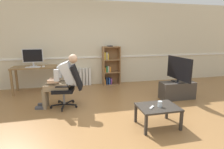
# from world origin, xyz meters

# --- Properties ---
(ground_plane) EXTENTS (18.00, 18.00, 0.00)m
(ground_plane) POSITION_xyz_m (0.00, 0.00, 0.00)
(ground_plane) COLOR olive
(back_wall) EXTENTS (12.00, 0.13, 2.70)m
(back_wall) POSITION_xyz_m (0.00, 2.65, 1.35)
(back_wall) COLOR beige
(back_wall) RESTS_ON ground_plane
(computer_desk) EXTENTS (1.21, 0.56, 0.76)m
(computer_desk) POSITION_xyz_m (-1.83, 2.15, 0.64)
(computer_desk) COLOR olive
(computer_desk) RESTS_ON ground_plane
(imac_monitor) EXTENTS (0.56, 0.14, 0.50)m
(imac_monitor) POSITION_xyz_m (-1.86, 2.23, 1.04)
(imac_monitor) COLOR silver
(imac_monitor) RESTS_ON computer_desk
(keyboard) EXTENTS (0.40, 0.12, 0.02)m
(keyboard) POSITION_xyz_m (-1.84, 2.01, 0.77)
(keyboard) COLOR white
(keyboard) RESTS_ON computer_desk
(computer_mouse) EXTENTS (0.06, 0.10, 0.03)m
(computer_mouse) POSITION_xyz_m (-1.56, 2.03, 0.77)
(computer_mouse) COLOR white
(computer_mouse) RESTS_ON computer_desk
(bookshelf) EXTENTS (0.57, 0.29, 1.30)m
(bookshelf) POSITION_xyz_m (0.47, 2.44, 0.62)
(bookshelf) COLOR olive
(bookshelf) RESTS_ON ground_plane
(radiator) EXTENTS (0.88, 0.08, 0.58)m
(radiator) POSITION_xyz_m (-0.61, 2.54, 0.29)
(radiator) COLOR white
(radiator) RESTS_ON ground_plane
(office_chair) EXTENTS (0.79, 0.62, 0.99)m
(office_chair) POSITION_xyz_m (-0.87, 0.77, 0.53)
(office_chair) COLOR black
(office_chair) RESTS_ON ground_plane
(person_seated) EXTENTS (0.99, 0.45, 1.23)m
(person_seated) POSITION_xyz_m (-1.04, 0.80, 0.65)
(person_seated) COLOR #937F60
(person_seated) RESTS_ON ground_plane
(tv_stand) EXTENTS (0.90, 0.37, 0.45)m
(tv_stand) POSITION_xyz_m (1.87, 0.69, 0.22)
(tv_stand) COLOR #3D3833
(tv_stand) RESTS_ON ground_plane
(tv_screen) EXTENTS (0.22, 0.94, 0.65)m
(tv_screen) POSITION_xyz_m (1.87, 0.69, 0.79)
(tv_screen) COLOR black
(tv_screen) RESTS_ON tv_stand
(coffee_table) EXTENTS (0.72, 0.54, 0.39)m
(coffee_table) POSITION_xyz_m (0.67, -0.55, 0.34)
(coffee_table) COLOR #332D28
(coffee_table) RESTS_ON ground_plane
(drinking_glass) EXTENTS (0.08, 0.08, 0.11)m
(drinking_glass) POSITION_xyz_m (0.69, -0.58, 0.44)
(drinking_glass) COLOR silver
(drinking_glass) RESTS_ON coffee_table
(spare_remote) EXTENTS (0.13, 0.13, 0.02)m
(spare_remote) POSITION_xyz_m (0.53, -0.59, 0.39)
(spare_remote) COLOR white
(spare_remote) RESTS_ON coffee_table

